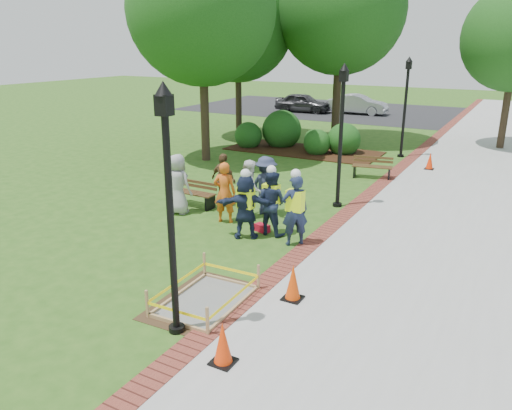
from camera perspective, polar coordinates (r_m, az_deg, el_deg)
The scene contains 33 objects.
ground at distance 11.89m, azimuth -4.95°, elevation -5.80°, with size 100.00×100.00×0.00m, color #285116.
sidewalk at distance 19.60m, azimuth 24.78°, elevation 2.24°, with size 6.00×60.00×0.02m, color #9E9E99.
brick_edging at distance 20.05m, azimuth 15.56°, elevation 3.60°, with size 0.50×60.00×0.03m, color maroon.
mulch_bed at distance 23.37m, azimuth 5.40°, elevation 6.19°, with size 7.00×3.00×0.05m, color #381E0F.
parking_lot at distance 36.81m, azimuth 19.47°, elevation 9.57°, with size 36.00×12.00×0.01m, color black.
wet_concrete_pad at distance 9.78m, azimuth -5.76°, elevation -9.84°, with size 1.76×2.35×0.55m.
bench_near at distance 15.40m, azimuth -7.10°, elevation 0.73°, with size 1.43×0.52×0.76m.
bench_far at distance 19.01m, azimuth 13.10°, elevation 3.75°, with size 1.51×0.75×0.78m.
cone_front at distance 8.02m, azimuth -3.81°, elevation -15.59°, with size 0.37×0.37×0.73m.
cone_back at distance 9.80m, azimuth 4.25°, elevation -8.90°, with size 0.38×0.38×0.74m.
cone_far at distance 20.92m, azimuth 19.25°, elevation 4.73°, with size 0.35×0.35×0.69m.
toolbox at distance 13.28m, azimuth 0.72°, elevation -2.64°, with size 0.40×0.22×0.20m, color #AD0D23.
lamp_near at distance 8.06m, azimuth -9.89°, elevation 1.11°, with size 0.28×0.28×4.26m.
lamp_mid at distance 14.99m, azimuth 9.73°, elevation 8.92°, with size 0.28×0.28×4.26m.
lamp_far at distance 22.63m, azimuth 16.74°, elevation 11.45°, with size 0.28×0.28×4.26m.
tree_left at distance 21.11m, azimuth -6.24°, elevation 21.26°, with size 5.90×5.90×8.97m.
tree_back at distance 25.52m, azimuth 9.68°, elevation 21.22°, with size 6.12×6.12×9.38m.
tree_far at distance 26.31m, azimuth -2.09°, elevation 19.86°, with size 5.58×5.58×8.43m.
shrub_a at distance 24.17m, azimuth -0.88°, elevation 6.62°, with size 1.31×1.31×1.31m, color #164212.
shrub_b at distance 24.45m, azimuth 2.92°, elevation 6.73°, with size 1.89×1.89×1.89m, color #164212.
shrub_c at distance 22.80m, azimuth 6.94°, elevation 5.79°, with size 1.21×1.21×1.21m, color #164212.
shrub_d at distance 23.08m, azimuth 9.92°, elevation 5.80°, with size 1.50×1.50×1.50m, color #164212.
shrub_e at distance 24.51m, azimuth 6.56°, elevation 6.66°, with size 0.90×0.90×0.90m, color #164212.
casual_person_a at distance 14.66m, azimuth -8.94°, elevation 2.36°, with size 0.57×0.37×1.77m.
casual_person_b at distance 13.78m, azimuth -3.60°, elevation 1.43°, with size 0.63×0.50×1.72m.
casual_person_c at distance 14.16m, azimuth -0.67°, elevation 1.84°, with size 0.59×0.64×1.68m.
casual_person_d at distance 15.26m, azimuth -3.71°, elevation 2.89°, with size 0.57×0.43×1.62m.
casual_person_e at distance 14.37m, azimuth 1.14°, elevation 2.18°, with size 0.65×0.54×1.73m.
hivis_worker_a at distance 12.62m, azimuth -1.19°, elevation 0.11°, with size 0.63×0.55×1.82m.
hivis_worker_b at distance 12.18m, azimuth 4.47°, elevation -0.36°, with size 0.68×0.65×1.94m.
hivis_worker_c at distance 12.86m, azimuth 1.74°, elevation 0.52°, with size 0.57×0.40×1.85m.
parked_car_a at distance 36.90m, azimuth 5.37°, elevation 10.51°, with size 4.55×1.98×1.48m, color #2B2A2D.
parked_car_b at distance 36.47m, azimuth 11.49°, elevation 10.15°, with size 4.53×1.97×1.48m, color #97989C.
Camera 1 is at (6.15, -8.97, 4.79)m, focal length 35.00 mm.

